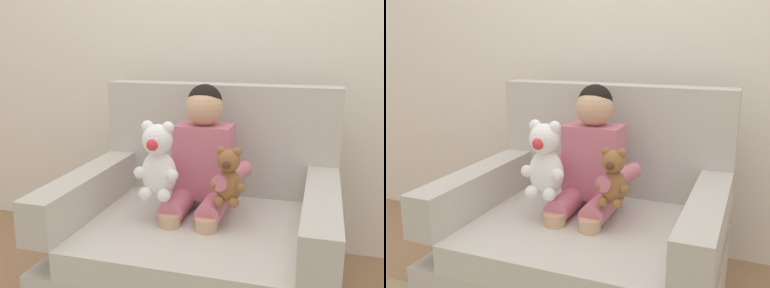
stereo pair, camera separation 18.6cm
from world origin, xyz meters
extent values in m
cube|color=silver|center=(0.00, 0.77, 1.30)|extent=(6.00, 0.10, 2.60)
cube|color=#BCB7AD|center=(0.00, 0.00, 0.15)|extent=(1.18, 0.95, 0.30)
cube|color=beige|center=(0.00, -0.07, 0.36)|extent=(0.90, 0.81, 0.12)
cube|color=#BCB7AD|center=(0.00, 0.40, 0.70)|extent=(1.18, 0.14, 0.56)
cube|color=#BCB7AD|center=(-0.52, -0.07, 0.52)|extent=(0.14, 0.81, 0.19)
cube|color=#BCB7AD|center=(0.52, -0.07, 0.52)|extent=(0.14, 0.81, 0.19)
cube|color=#C66B7F|center=(-0.02, 0.15, 0.65)|extent=(0.26, 0.16, 0.34)
sphere|color=tan|center=(-0.02, 0.15, 0.90)|extent=(0.17, 0.17, 0.17)
sphere|color=black|center=(-0.02, 0.16, 0.93)|extent=(0.16, 0.16, 0.16)
cylinder|color=#C66B7F|center=(-0.10, 0.02, 0.48)|extent=(0.11, 0.26, 0.11)
cylinder|color=tan|center=(-0.10, -0.11, 0.33)|extent=(0.09, 0.09, 0.30)
cylinder|color=#C66B7F|center=(0.06, 0.02, 0.48)|extent=(0.11, 0.26, 0.11)
cylinder|color=tan|center=(0.06, -0.11, 0.33)|extent=(0.09, 0.09, 0.30)
cylinder|color=#C66B7F|center=(-0.18, 0.03, 0.63)|extent=(0.13, 0.27, 0.07)
cylinder|color=#C66B7F|center=(0.14, 0.03, 0.63)|extent=(0.13, 0.27, 0.07)
ellipsoid|color=brown|center=(0.14, -0.05, 0.61)|extent=(0.11, 0.09, 0.15)
sphere|color=brown|center=(0.14, -0.06, 0.72)|extent=(0.09, 0.09, 0.09)
sphere|color=#4C2D19|center=(0.14, -0.10, 0.71)|extent=(0.04, 0.04, 0.04)
sphere|color=brown|center=(0.11, -0.06, 0.76)|extent=(0.04, 0.04, 0.04)
sphere|color=brown|center=(0.09, -0.08, 0.62)|extent=(0.04, 0.04, 0.04)
sphere|color=brown|center=(0.11, -0.10, 0.55)|extent=(0.04, 0.04, 0.04)
sphere|color=brown|center=(0.18, -0.06, 0.76)|extent=(0.04, 0.04, 0.04)
sphere|color=brown|center=(0.20, -0.08, 0.62)|extent=(0.04, 0.04, 0.04)
sphere|color=brown|center=(0.17, -0.10, 0.55)|extent=(0.04, 0.04, 0.04)
ellipsoid|color=white|center=(-0.16, -0.06, 0.64)|extent=(0.15, 0.13, 0.20)
sphere|color=white|center=(-0.16, -0.07, 0.79)|extent=(0.13, 0.13, 0.13)
sphere|color=#DB333D|center=(-0.16, -0.13, 0.78)|extent=(0.05, 0.05, 0.05)
sphere|color=white|center=(-0.21, -0.06, 0.84)|extent=(0.05, 0.05, 0.05)
sphere|color=white|center=(-0.23, -0.10, 0.65)|extent=(0.05, 0.05, 0.05)
sphere|color=white|center=(-0.20, -0.12, 0.56)|extent=(0.06, 0.06, 0.06)
sphere|color=white|center=(-0.12, -0.06, 0.84)|extent=(0.05, 0.05, 0.05)
sphere|color=white|center=(-0.09, -0.10, 0.65)|extent=(0.05, 0.05, 0.05)
sphere|color=white|center=(-0.12, -0.12, 0.56)|extent=(0.06, 0.06, 0.06)
camera|label=1|loc=(0.50, -1.78, 1.21)|focal=41.83mm
camera|label=2|loc=(0.67, -1.72, 1.21)|focal=41.83mm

